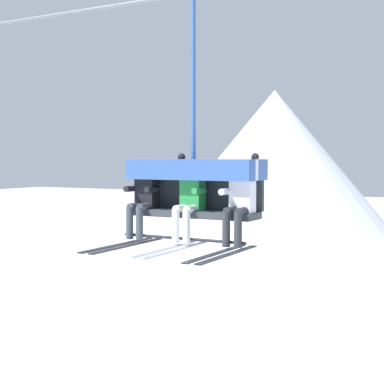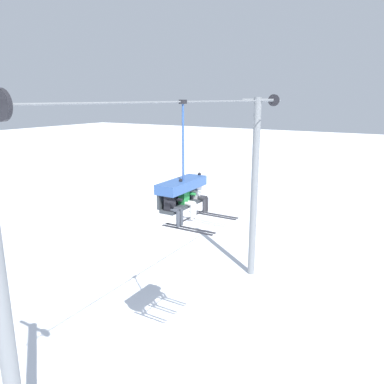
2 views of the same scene
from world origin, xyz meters
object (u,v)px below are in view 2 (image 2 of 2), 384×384
(skier_black, at_px, (173,205))
(skier_green, at_px, (187,198))
(skier_white, at_px, (200,193))
(chairlift_chair, at_px, (181,188))
(lift_tower_near, at_px, (4,320))
(lift_tower_far, at_px, (255,186))

(skier_black, height_order, skier_green, skier_green)
(skier_green, distance_m, skier_white, 0.80)
(skier_black, bearing_deg, chairlift_chair, 15.47)
(lift_tower_near, bearing_deg, chairlift_chair, -7.03)
(chairlift_chair, xyz_separation_m, skier_white, (0.80, -0.21, -0.30))
(lift_tower_near, xyz_separation_m, chairlift_chair, (5.77, -0.71, 1.68))
(lift_tower_far, bearing_deg, skier_white, -172.93)
(lift_tower_far, distance_m, chairlift_chair, 8.46)
(lift_tower_near, xyz_separation_m, lift_tower_far, (14.02, 0.00, 0.00))
(skier_black, height_order, skier_white, skier_white)
(lift_tower_near, relative_size, skier_white, 5.62)
(skier_green, bearing_deg, lift_tower_near, 170.88)
(chairlift_chair, relative_size, skier_green, 2.11)
(lift_tower_near, distance_m, skier_black, 5.24)
(skier_green, bearing_deg, skier_white, 0.00)
(skier_green, height_order, skier_white, same)
(skier_black, distance_m, skier_green, 0.79)
(chairlift_chair, distance_m, skier_white, 0.88)
(lift_tower_near, height_order, chairlift_chair, lift_tower_near)
(lift_tower_near, relative_size, lift_tower_far, 1.00)
(chairlift_chair, distance_m, skier_green, 0.37)
(skier_black, distance_m, skier_white, 1.60)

